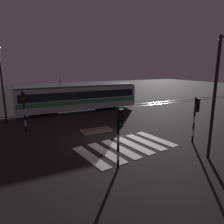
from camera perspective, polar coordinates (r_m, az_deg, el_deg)
ground_plane at (r=16.02m, az=0.67°, el=-7.47°), size 120.00×120.00×0.00m
rail_near at (r=25.30m, az=-10.32°, el=-0.19°), size 80.00×0.12×0.03m
rail_far at (r=26.65m, az=-11.22°, el=0.41°), size 80.00×0.12×0.03m
crosswalk_zebra at (r=14.52m, az=4.10°, el=-9.62°), size 6.92×4.67×0.02m
traffic_island at (r=17.83m, az=-4.43°, el=-5.12°), size 2.58×1.26×0.18m
traffic_light_corner_near_right at (r=15.87m, az=22.20°, el=-0.26°), size 0.36×0.42×3.36m
traffic_light_corner_far_left at (r=18.66m, az=-23.22°, el=1.68°), size 0.36×0.42×3.48m
traffic_light_kerb_mid_left at (r=10.79m, az=1.97°, el=-4.74°), size 0.36×0.42×3.44m
street_lamp_near_kerb at (r=13.00m, az=27.71°, el=7.04°), size 0.44×1.21×7.17m
street_lamp_trackside_left at (r=21.98m, az=-28.33°, el=8.81°), size 0.44×1.21×7.32m
tram at (r=25.91m, az=-9.16°, el=4.04°), size 14.98×2.58×4.15m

